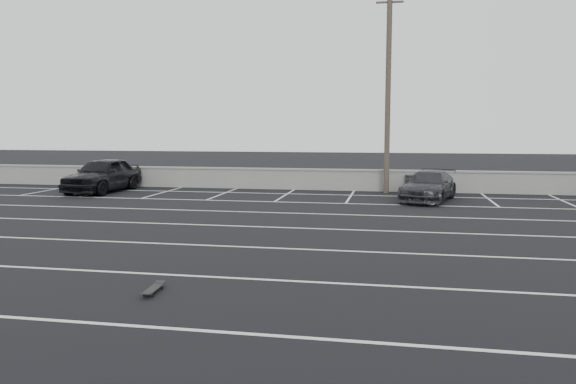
% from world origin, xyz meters
% --- Properties ---
extents(ground, '(120.00, 120.00, 0.00)m').
position_xyz_m(ground, '(0.00, 0.00, 0.00)').
color(ground, black).
rests_on(ground, ground).
extents(seawall, '(50.00, 0.45, 1.06)m').
position_xyz_m(seawall, '(0.00, 14.00, 0.55)').
color(seawall, gray).
rests_on(seawall, ground).
extents(stall_lines, '(36.00, 20.05, 0.01)m').
position_xyz_m(stall_lines, '(-0.08, 4.41, 0.00)').
color(stall_lines, silver).
rests_on(stall_lines, ground).
extents(car_left, '(2.14, 4.98, 1.67)m').
position_xyz_m(car_left, '(-10.96, 11.12, 0.84)').
color(car_left, black).
rests_on(car_left, ground).
extents(car_right, '(2.88, 4.70, 1.27)m').
position_xyz_m(car_right, '(4.38, 10.63, 0.64)').
color(car_right, '#26262C').
rests_on(car_right, ground).
extents(utility_pole, '(1.26, 0.25, 9.48)m').
position_xyz_m(utility_pole, '(2.56, 13.20, 4.80)').
color(utility_pole, '#4C4238').
rests_on(utility_pole, ground).
extents(trash_bin, '(0.62, 0.62, 0.85)m').
position_xyz_m(trash_bin, '(3.72, 13.60, 0.43)').
color(trash_bin, '#252527').
rests_on(trash_bin, ground).
extents(skateboard, '(0.24, 0.74, 0.09)m').
position_xyz_m(skateboard, '(-1.45, -4.27, 0.07)').
color(skateboard, black).
rests_on(skateboard, ground).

